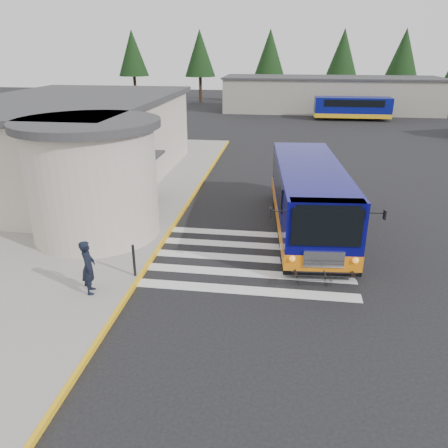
# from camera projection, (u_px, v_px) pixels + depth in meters

# --- Properties ---
(ground) EXTENTS (140.00, 140.00, 0.00)m
(ground) POSITION_uv_depth(u_px,v_px,m) (260.00, 250.00, 17.53)
(ground) COLOR black
(ground) RESTS_ON ground
(sidewalk) EXTENTS (10.00, 34.00, 0.15)m
(sidewalk) POSITION_uv_depth(u_px,v_px,m) (90.00, 205.00, 22.34)
(sidewalk) COLOR gray
(sidewalk) RESTS_ON ground
(curb_strip) EXTENTS (0.12, 34.00, 0.16)m
(curb_strip) POSITION_uv_depth(u_px,v_px,m) (184.00, 209.00, 21.70)
(curb_strip) COLOR #EDB016
(curb_strip) RESTS_ON ground
(station_building) EXTENTS (12.70, 18.70, 4.80)m
(station_building) POSITION_uv_depth(u_px,v_px,m) (75.00, 144.00, 24.30)
(station_building) COLOR #B6A99A
(station_building) RESTS_ON ground
(crosswalk) EXTENTS (8.00, 5.35, 0.01)m
(crosswalk) POSITION_uv_depth(u_px,v_px,m) (246.00, 258.00, 16.86)
(crosswalk) COLOR silver
(crosswalk) RESTS_ON ground
(depot_building) EXTENTS (26.40, 8.40, 4.20)m
(depot_building) POSITION_uv_depth(u_px,v_px,m) (330.00, 94.00, 54.50)
(depot_building) COLOR gray
(depot_building) RESTS_ON ground
(tree_line) EXTENTS (58.40, 4.40, 10.00)m
(tree_line) POSITION_uv_depth(u_px,v_px,m) (330.00, 53.00, 60.05)
(tree_line) COLOR black
(tree_line) RESTS_ON ground
(transit_bus) EXTENTS (3.97, 10.54, 2.92)m
(transit_bus) POSITION_uv_depth(u_px,v_px,m) (308.00, 200.00, 18.99)
(transit_bus) COLOR #090864
(transit_bus) RESTS_ON ground
(pedestrian_a) EXTENTS (0.61, 0.76, 1.82)m
(pedestrian_a) POSITION_uv_depth(u_px,v_px,m) (88.00, 267.00, 13.92)
(pedestrian_a) COLOR black
(pedestrian_a) RESTS_ON sidewalk
(pedestrian_b) EXTENTS (0.73, 0.87, 1.62)m
(pedestrian_b) POSITION_uv_depth(u_px,v_px,m) (64.00, 230.00, 17.01)
(pedestrian_b) COLOR black
(pedestrian_b) RESTS_ON sidewalk
(bollard) EXTENTS (0.10, 0.10, 1.17)m
(bollard) POSITION_uv_depth(u_px,v_px,m) (134.00, 260.00, 15.06)
(bollard) COLOR black
(bollard) RESTS_ON sidewalk
(far_bus_a) EXTENTS (8.30, 2.44, 2.13)m
(far_bus_a) POSITION_uv_depth(u_px,v_px,m) (352.00, 107.00, 48.36)
(far_bus_a) COLOR #080F66
(far_bus_a) RESTS_ON ground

